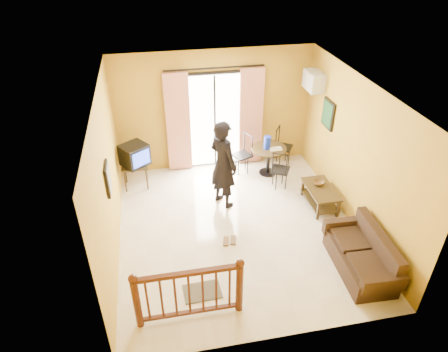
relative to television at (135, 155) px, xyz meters
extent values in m
plane|color=beige|center=(1.87, -1.86, -0.80)|extent=(5.00, 5.00, 0.00)
plane|color=white|center=(1.87, -1.86, 2.00)|extent=(5.00, 5.00, 0.00)
plane|color=#B78C23|center=(1.87, 0.64, 0.60)|extent=(4.50, 0.00, 4.50)
plane|color=#B78C23|center=(1.87, -4.36, 0.60)|extent=(4.50, 0.00, 4.50)
plane|color=#B78C23|center=(-0.38, -1.86, 0.60)|extent=(0.00, 5.00, 5.00)
plane|color=#B78C23|center=(4.12, -1.86, 0.60)|extent=(0.00, 5.00, 5.00)
cube|color=black|center=(1.87, 0.63, 0.35)|extent=(1.34, 0.03, 2.34)
cube|color=white|center=(1.87, 0.59, 0.35)|extent=(1.20, 0.04, 2.20)
cube|color=black|center=(1.87, 0.57, 0.35)|extent=(0.04, 0.02, 2.20)
cube|color=beige|center=(1.02, 0.54, 0.40)|extent=(0.55, 0.08, 2.35)
cube|color=beige|center=(2.72, 0.54, 0.40)|extent=(0.55, 0.08, 2.35)
cylinder|color=black|center=(1.87, 0.54, 1.62)|extent=(2.20, 0.04, 0.04)
cube|color=black|center=(-0.03, 0.00, -0.26)|extent=(0.56, 0.47, 0.04)
cylinder|color=black|center=(-0.27, -0.18, -0.53)|extent=(0.04, 0.04, 0.54)
cylinder|color=black|center=(0.20, -0.18, -0.53)|extent=(0.04, 0.04, 0.54)
cylinder|color=black|center=(-0.27, 0.19, -0.53)|extent=(0.04, 0.04, 0.54)
cylinder|color=black|center=(0.20, 0.19, -0.53)|extent=(0.04, 0.04, 0.54)
cube|color=black|center=(0.00, 0.00, 0.00)|extent=(0.70, 0.69, 0.47)
cube|color=blue|center=(0.14, -0.19, 0.00)|extent=(0.35, 0.26, 0.34)
cube|color=black|center=(-0.35, -2.06, 0.75)|extent=(0.04, 0.42, 0.52)
cube|color=#5B554E|center=(-0.33, -2.06, 0.75)|extent=(0.01, 0.34, 0.44)
cylinder|color=black|center=(3.01, -0.04, -0.14)|extent=(0.81, 0.81, 0.04)
cylinder|color=black|center=(3.01, -0.04, -0.47)|extent=(0.08, 0.08, 0.66)
cylinder|color=black|center=(3.01, -0.04, -0.79)|extent=(0.40, 0.40, 0.03)
cylinder|color=#1228AE|center=(2.96, -0.05, 0.03)|extent=(0.16, 0.16, 0.30)
cube|color=beige|center=(3.14, -0.14, -0.11)|extent=(0.28, 0.18, 0.02)
cube|color=silver|center=(3.97, 0.09, 1.35)|extent=(0.30, 0.60, 0.40)
cube|color=gray|center=(3.82, 0.09, 1.35)|extent=(0.02, 0.56, 0.36)
cube|color=black|center=(4.09, -0.56, 0.85)|extent=(0.04, 0.50, 0.60)
cube|color=black|center=(4.06, -0.56, 0.85)|extent=(0.01, 0.42, 0.52)
cube|color=black|center=(3.72, -1.48, -0.39)|extent=(0.54, 0.97, 0.04)
cube|color=black|center=(3.72, -1.48, -0.67)|extent=(0.50, 0.93, 0.03)
cube|color=black|center=(3.50, -1.91, -0.60)|extent=(0.05, 0.05, 0.41)
cube|color=black|center=(3.93, -1.91, -0.60)|extent=(0.05, 0.05, 0.41)
cube|color=black|center=(3.50, -1.05, -0.60)|extent=(0.05, 0.05, 0.41)
cube|color=black|center=(3.93, -1.05, -0.60)|extent=(0.05, 0.05, 0.41)
imported|color=brown|center=(3.72, -1.32, -0.34)|extent=(0.28, 0.28, 0.07)
cube|color=black|center=(3.67, -3.32, -0.62)|extent=(0.79, 1.49, 0.36)
cube|color=black|center=(3.94, -3.32, -0.30)|extent=(0.23, 1.46, 0.50)
cube|color=black|center=(3.67, -4.03, -0.42)|extent=(0.74, 0.18, 0.27)
cube|color=black|center=(3.67, -2.61, -0.42)|extent=(0.74, 0.18, 0.27)
cube|color=black|center=(3.62, -3.64, -0.41)|extent=(0.53, 0.61, 0.09)
cube|color=black|center=(3.62, -3.00, -0.41)|extent=(0.53, 0.61, 0.09)
imported|color=black|center=(1.76, -0.99, 0.14)|extent=(0.75, 0.82, 1.89)
cylinder|color=#471E0F|center=(-0.03, -3.76, -0.34)|extent=(0.11, 0.11, 0.92)
cylinder|color=#471E0F|center=(1.47, -3.76, -0.34)|extent=(0.11, 0.11, 0.92)
sphere|color=#471E0F|center=(-0.03, -3.76, 0.17)|extent=(0.13, 0.13, 0.13)
sphere|color=#471E0F|center=(1.47, -3.76, 0.17)|extent=(0.13, 0.13, 0.13)
cube|color=#471E0F|center=(0.72, -3.76, 0.12)|extent=(1.55, 0.08, 0.06)
cube|color=#471E0F|center=(0.72, -3.76, -0.70)|extent=(1.55, 0.06, 0.05)
cube|color=#4E4B3E|center=(0.96, -3.32, -0.79)|extent=(0.61, 0.42, 0.02)
cube|color=brown|center=(1.57, -2.22, -0.79)|extent=(0.16, 0.27, 0.03)
cube|color=brown|center=(1.71, -2.22, -0.79)|extent=(0.16, 0.27, 0.03)
camera|label=1|loc=(0.46, -7.72, 4.27)|focal=32.00mm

